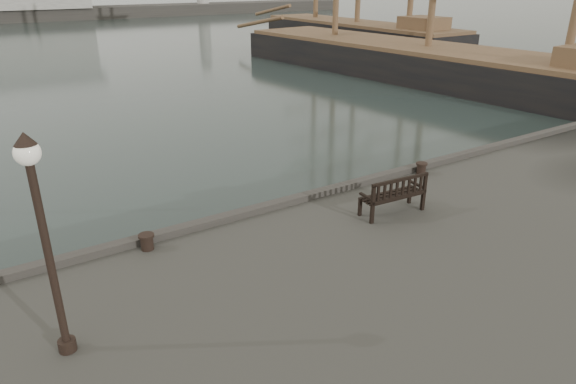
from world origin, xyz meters
name	(u,v)px	position (x,y,z in m)	size (l,w,h in m)	color
ground	(316,242)	(0.00, 0.00, 0.00)	(400.00, 400.00, 0.00)	black
bench	(393,202)	(0.92, -2.12, 1.89)	(1.83, 0.75, 1.03)	black
bollard_left	(147,242)	(-5.16, -0.50, 1.75)	(0.36, 0.36, 0.38)	black
bollard_right	(421,168)	(3.70, -0.50, 1.75)	(0.36, 0.36, 0.38)	black
lamp_post	(41,220)	(-7.42, -3.13, 4.00)	(0.38, 0.38, 3.80)	black
tall_ship_main	(426,70)	(22.26, 16.56, 0.70)	(10.60, 36.88, 27.28)	black
tall_ship_far	(356,40)	(30.14, 34.17, 0.79)	(6.01, 27.68, 23.71)	black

